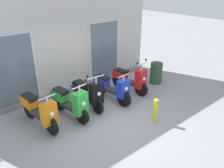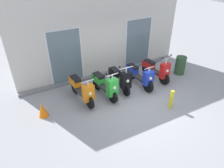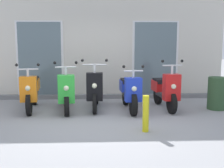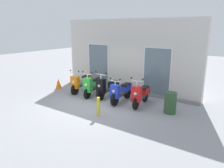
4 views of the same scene
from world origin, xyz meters
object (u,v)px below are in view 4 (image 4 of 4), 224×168
Objects in this scene: scooter_black at (107,87)px; scooter_blue at (121,92)px; traffic_cone at (58,83)px; scooter_orange at (82,82)px; trash_bin at (170,103)px; scooter_red at (141,94)px; scooter_green at (93,86)px; curb_bollard at (98,106)px.

scooter_blue is at bearing -8.38° from scooter_black.
scooter_orange is at bearing 8.61° from traffic_cone.
traffic_cone is at bearing -179.11° from trash_bin.
scooter_orange is 1.04× the size of scooter_black.
scooter_green is at bearing -177.55° from scooter_red.
scooter_orange is at bearing 144.08° from curb_bollard.
scooter_green is at bearing -178.78° from scooter_blue.
scooter_green is (0.87, -0.14, 0.00)m from scooter_orange.
scooter_orange is at bearing 179.39° from scooter_red.
scooter_green reaches higher than curb_bollard.
scooter_orange is at bearing 170.76° from scooter_green.
scooter_black is at bearing 117.42° from curb_bollard.
scooter_orange is 1.51m from traffic_cone.
scooter_orange is 1.60m from scooter_black.
scooter_blue is at bearing 94.46° from curb_bollard.
trash_bin is at bearing 0.89° from traffic_cone.
traffic_cone is at bearing -177.78° from scooter_red.
scooter_green is 2.22× the size of curb_bollard.
scooter_green is at bearing 134.66° from curb_bollard.
scooter_black is 0.85m from scooter_blue.
scooter_blue is 1.07× the size of scooter_red.
scooter_red is (3.36, -0.04, -0.01)m from scooter_orange.
scooter_red is (2.48, 0.11, -0.01)m from scooter_green.
curb_bollard is (0.14, -1.76, -0.11)m from scooter_blue.
scooter_orange is 2.05× the size of trash_bin.
trash_bin is at bearing 0.21° from scooter_green.
scooter_blue is at bearing 179.49° from trash_bin.
traffic_cone is (-3.92, -0.11, -0.20)m from scooter_blue.
scooter_red is 1.94× the size of trash_bin.
scooter_green is 0.92× the size of scooter_blue.
scooter_orange is 3.22× the size of traffic_cone.
trash_bin is at bearing -4.05° from scooter_red.
scooter_black is at bearing 171.62° from scooter_blue.
scooter_black reaches higher than scooter_green.
scooter_blue is 2.22m from trash_bin.
scooter_orange reaches higher than trash_bin.
trash_bin is at bearing 39.97° from curb_bollard.
scooter_green reaches higher than traffic_cone.
scooter_black is at bearing 177.31° from trash_bin.
scooter_orange is 1.08× the size of scooter_green.
traffic_cone is 0.74× the size of curb_bollard.
scooter_blue is at bearing 1.22° from scooter_green.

